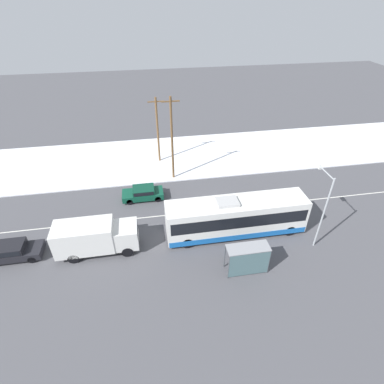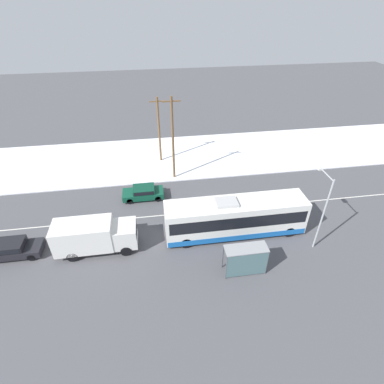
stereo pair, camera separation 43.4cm
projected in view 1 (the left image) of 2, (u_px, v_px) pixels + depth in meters
ground_plane at (211, 210)px, 29.16m from camera, size 120.00×120.00×0.00m
snow_lot at (191, 155)px, 38.42m from camera, size 80.00×11.47×0.12m
lane_marking_center at (211, 210)px, 29.15m from camera, size 60.00×0.12×0.00m
city_bus at (236, 217)px, 25.63m from camera, size 12.01×2.57×3.57m
box_truck at (95, 237)px, 23.90m from camera, size 6.50×2.30×2.80m
sedan_car at (143, 193)px, 30.39m from camera, size 4.12×1.80×1.31m
parked_car_near_truck at (10, 251)px, 23.71m from camera, size 4.70×1.80×1.39m
pedestrian_at_stop at (236, 250)px, 23.42m from camera, size 0.59×0.26×1.65m
bus_shelter at (249, 257)px, 21.94m from camera, size 3.18×1.20×2.40m
streetlamp at (323, 201)px, 23.25m from camera, size 0.36×2.44×6.68m
utility_pole_roadside at (172, 139)px, 31.30m from camera, size 1.80×0.24×9.28m
utility_pole_snowlot at (158, 130)px, 34.91m from camera, size 1.80×0.24×7.97m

